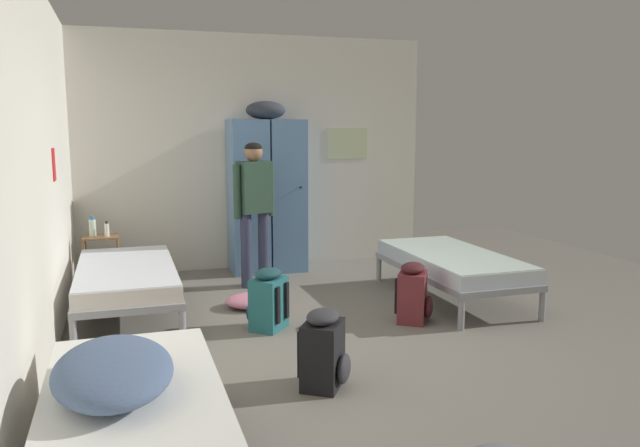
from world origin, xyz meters
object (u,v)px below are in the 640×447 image
shelf_unit (102,256)px  clothes_pile_pink (255,300)px  backpack_teal (268,300)px  backpack_black (324,351)px  bed_right (452,263)px  bed_left_rear (126,277)px  person_traveler (254,201)px  water_bottle (92,227)px  lotion_bottle (107,230)px  bed_left_front (134,415)px  bedding_heap (113,371)px  locker_bank (267,193)px  backpack_maroon (414,294)px

shelf_unit → clothes_pile_pink: shelf_unit is taller
backpack_teal → backpack_black: bearing=-86.4°
bed_right → bed_left_rear: (-3.20, 0.41, 0.00)m
person_traveler → water_bottle: (-1.71, 0.52, -0.29)m
backpack_black → clothes_pile_pink: 2.05m
lotion_bottle → clothes_pile_pink: 1.97m
bed_left_front → bedding_heap: size_ratio=2.19×
bed_right → bed_left_rear: bearing=172.7°
person_traveler → lotion_bottle: bearing=163.6°
bed_left_front → lotion_bottle: lotion_bottle is taller
bed_left_front → backpack_teal: (1.17, 2.21, -0.12)m
bed_left_front → clothes_pile_pink: 3.16m
bedding_heap → bed_left_front: bearing=-26.0°
bed_right → backpack_teal: backpack_teal is taller
backpack_teal → bedding_heap: bearing=-120.3°
bedding_heap → bed_right: bearing=37.5°
shelf_unit → bed_left_front: (0.25, -4.22, 0.04)m
shelf_unit → bed_left_rear: size_ratio=0.30×
bed_left_rear → shelf_unit: bearing=101.4°
shelf_unit → person_traveler: bearing=-17.1°
locker_bank → backpack_teal: size_ratio=3.76×
locker_bank → clothes_pile_pink: size_ratio=3.53×
bed_right → clothes_pile_pink: bearing=170.4°
bed_left_rear → backpack_teal: 1.41m
locker_bank → lotion_bottle: locker_bank is taller
locker_bank → water_bottle: locker_bank is taller
bed_left_rear → water_bottle: 1.33m
person_traveler → backpack_black: person_traveler is taller
bed_left_rear → backpack_maroon: bearing=-21.3°
bed_left_rear → backpack_teal: backpack_teal is taller
locker_bank → backpack_teal: bearing=-103.0°
backpack_maroon → backpack_teal: size_ratio=1.00×
bed_left_rear → bed_left_front: 2.98m
person_traveler → bedding_heap: bearing=-111.8°
locker_bank → bed_left_front: bearing=-110.9°
bed_right → backpack_teal: (-2.03, -0.36, -0.12)m
bed_left_rear → backpack_maroon: backpack_maroon is taller
bed_right → person_traveler: person_traveler is taller
shelf_unit → bed_left_rear: 1.26m
water_bottle → backpack_maroon: water_bottle is taller
bed_right → bedding_heap: bedding_heap is taller
shelf_unit → bedding_heap: bedding_heap is taller
bed_right → clothes_pile_pink: size_ratio=3.24×
bedding_heap → person_traveler: (1.47, 3.67, 0.36)m
bed_right → backpack_black: size_ratio=3.45×
shelf_unit → bed_right: shelf_unit is taller
person_traveler → backpack_maroon: person_traveler is taller
bed_left_front → clothes_pile_pink: size_ratio=3.24×
person_traveler → backpack_black: 2.94m
bed_right → bed_left_rear: size_ratio=1.00×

